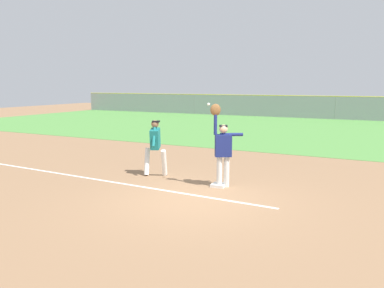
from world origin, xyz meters
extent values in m
plane|color=#936D4C|center=(0.00, 0.00, 0.00)|extent=(74.70, 74.70, 0.00)
cube|color=#549342|center=(0.00, 16.03, 0.01)|extent=(50.41, 17.63, 0.01)
cube|color=white|center=(-3.97, 0.49, 0.00)|extent=(11.99, 0.68, 0.01)
cube|color=white|center=(0.03, 1.39, 0.04)|extent=(0.40, 0.40, 0.08)
cylinder|color=silver|center=(0.23, 1.46, 0.42)|extent=(0.21, 0.21, 0.85)
cylinder|color=silver|center=(0.05, 1.36, 0.42)|extent=(0.21, 0.21, 0.85)
cube|color=navy|center=(0.14, 1.41, 1.15)|extent=(0.51, 0.45, 0.60)
sphere|color=#DBAD84|center=(0.14, 1.41, 1.60)|extent=(0.31, 0.31, 0.23)
cube|color=black|center=(0.12, 1.44, 1.68)|extent=(0.28, 0.29, 0.05)
cylinder|color=navy|center=(-0.05, 1.30, 1.76)|extent=(0.12, 0.12, 0.62)
cylinder|color=navy|center=(0.33, 1.52, 1.45)|extent=(0.58, 0.39, 0.09)
ellipsoid|color=brown|center=(-0.05, 1.30, 2.12)|extent=(0.31, 0.26, 0.32)
cylinder|color=white|center=(-1.94, 1.74, 0.42)|extent=(0.31, 0.46, 0.85)
cylinder|color=white|center=(-2.52, 1.66, 0.42)|extent=(0.31, 0.46, 0.85)
cube|color=#197272|center=(-2.23, 1.70, 1.15)|extent=(0.44, 0.58, 0.66)
sphere|color=#8C6647|center=(-2.23, 1.70, 1.60)|extent=(0.30, 0.30, 0.23)
cube|color=black|center=(-2.20, 1.71, 1.68)|extent=(0.28, 0.27, 0.05)
cylinder|color=#197272|center=(-2.31, 1.90, 1.23)|extent=(0.24, 0.40, 0.58)
cylinder|color=#197272|center=(-2.14, 1.50, 1.23)|extent=(0.24, 0.40, 0.58)
sphere|color=white|center=(-0.29, 1.38, 2.26)|extent=(0.07, 0.07, 0.07)
cube|color=#93999E|center=(0.00, 24.84, 0.90)|extent=(50.41, 0.06, 1.81)
cylinder|color=yellow|center=(0.00, 24.84, 1.84)|extent=(50.41, 0.06, 0.06)
cylinder|color=gray|center=(-25.21, 24.84, 0.90)|extent=(0.08, 0.08, 1.81)
cylinder|color=gray|center=(-12.60, 24.84, 0.90)|extent=(0.08, 0.08, 1.81)
cylinder|color=gray|center=(0.00, 24.84, 0.90)|extent=(0.08, 0.08, 1.81)
cube|color=#B7B7BC|center=(-10.40, 27.63, 0.57)|extent=(4.51, 2.18, 0.55)
cube|color=#2D333D|center=(-10.40, 27.63, 1.05)|extent=(2.31, 1.88, 0.40)
cylinder|color=black|center=(-9.02, 28.67, 0.30)|extent=(0.61, 0.26, 0.60)
cylinder|color=black|center=(-8.90, 26.78, 0.30)|extent=(0.61, 0.26, 0.60)
cylinder|color=black|center=(-11.91, 28.49, 0.30)|extent=(0.61, 0.26, 0.60)
cylinder|color=black|center=(-11.79, 26.59, 0.30)|extent=(0.61, 0.26, 0.60)
cube|color=#B21E1E|center=(-6.01, 27.46, 0.57)|extent=(4.55, 2.28, 0.55)
cube|color=#2D333D|center=(-6.01, 27.46, 1.05)|extent=(2.35, 1.94, 0.40)
cylinder|color=black|center=(-4.65, 28.53, 0.30)|extent=(0.62, 0.27, 0.60)
cylinder|color=black|center=(-4.48, 26.64, 0.30)|extent=(0.62, 0.27, 0.60)
cylinder|color=black|center=(-7.53, 28.27, 0.30)|extent=(0.62, 0.27, 0.60)
cylinder|color=black|center=(-7.37, 26.38, 0.30)|extent=(0.62, 0.27, 0.60)
cube|color=#23389E|center=(-1.27, 27.39, 0.57)|extent=(4.55, 2.29, 0.55)
cube|color=#2D333D|center=(-1.27, 27.39, 1.05)|extent=(2.35, 1.94, 0.40)
cylinder|color=black|center=(0.08, 28.47, 0.30)|extent=(0.62, 0.27, 0.60)
cylinder|color=black|center=(0.26, 26.58, 0.30)|extent=(0.62, 0.27, 0.60)
cylinder|color=black|center=(-2.80, 28.21, 0.30)|extent=(0.62, 0.27, 0.60)
cylinder|color=black|center=(-2.63, 26.32, 0.30)|extent=(0.62, 0.27, 0.60)
cylinder|color=black|center=(2.15, 28.37, 0.30)|extent=(0.61, 0.24, 0.60)
cylinder|color=black|center=(2.07, 26.47, 0.30)|extent=(0.61, 0.24, 0.60)
camera|label=1|loc=(4.21, -8.35, 2.80)|focal=36.85mm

